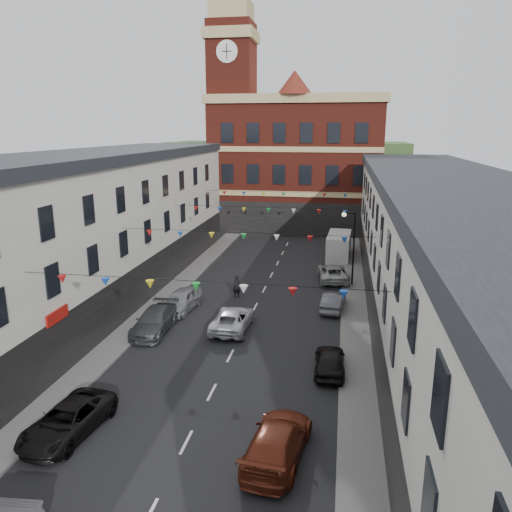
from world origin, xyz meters
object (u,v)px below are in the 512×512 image
Objects in this scene: street_lamp at (351,239)px; car_left_d at (155,321)px; pedestrian at (237,286)px; white_van at (339,246)px; car_right_e at (333,301)px; car_right_f at (333,273)px; moving_car at (232,319)px; car_right_d at (330,361)px; car_left_e at (181,300)px; car_right_c at (277,441)px; car_left_c at (68,420)px.

car_left_d is (-11.94, -11.44, -3.20)m from street_lamp.
street_lamp is 3.48× the size of pedestrian.
car_right_e is at bearing -87.83° from white_van.
white_van is at bearing -100.02° from car_right_f.
car_left_d is 2.84× the size of pedestrian.
moving_car is (4.66, 1.23, -0.05)m from car_left_d.
street_lamp is 1.20× the size of car_right_f.
car_right_d is 2.23× the size of pedestrian.
car_left_d is 3.88m from car_left_e.
street_lamp is 3.69m from car_right_f.
car_right_d is (10.89, -3.54, -0.06)m from car_left_d.
street_lamp is at bearing -90.43° from car_right_c.
car_left_e is 19.52m from white_van.
car_left_e is at bearing -122.69° from pedestrian.
street_lamp reaches higher than white_van.
car_left_c is 25.66m from car_right_f.
street_lamp is 12.95m from moving_car.
car_right_e is at bearing -143.48° from moving_car.
white_van is (10.55, 31.16, 0.57)m from car_left_c.
car_right_c is (8.70, -0.02, 0.07)m from car_left_c.
car_right_e is 2.24× the size of pedestrian.
car_left_e is 10.54m from car_right_e.
car_right_f is at bearing 74.12° from car_left_c.
moving_car reaches higher than car_left_c.
car_left_d is 1.03× the size of moving_car.
car_left_c is (-11.50, -22.31, -3.26)m from street_lamp.
car_left_e is at bearing -36.97° from car_right_d.
car_right_d is at bearing 142.73° from moving_car.
car_left_e reaches higher than car_left_c.
car_right_f reaches higher than moving_car.
car_left_d is 23.08m from white_van.
car_right_d is at bearing 42.52° from car_left_c.
moving_car is (-4.47, 12.12, -0.06)m from car_right_c.
white_van reaches higher than moving_car.
car_left_e is at bearing 97.34° from car_left_c.
pedestrian is (3.67, 7.19, 0.15)m from car_left_d.
moving_car is at bearing 42.81° from car_right_e.
car_right_c is at bearing 7.36° from car_left_c.
car_right_f is 0.92× the size of white_van.
car_right_e is at bearing 16.25° from car_left_e.
street_lamp is 14.11m from car_left_e.
pedestrian is (3.20, 3.34, 0.12)m from car_left_e.
pedestrian reaches higher than car_left_e.
pedestrian reaches higher than car_right_e.
street_lamp is 1.56× the size of car_right_d.
street_lamp is at bearing -125.24° from moving_car.
car_left_e reaches higher than moving_car.
car_left_c is 2.69× the size of pedestrian.
car_right_c is at bearing -62.08° from pedestrian.
street_lamp is 16.84m from car_left_d.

